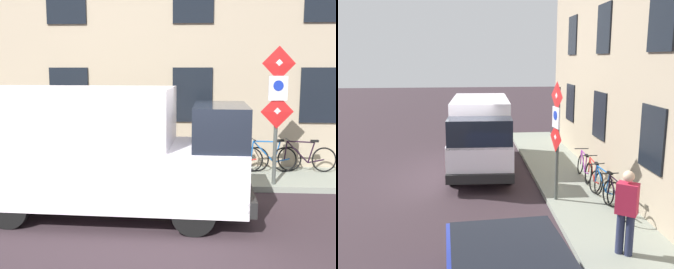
% 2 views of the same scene
% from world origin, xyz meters
% --- Properties ---
extents(ground_plane, '(80.00, 80.00, 0.00)m').
position_xyz_m(ground_plane, '(0.00, 0.00, 0.00)').
color(ground_plane, '#32262B').
extents(sidewalk_slab, '(2.10, 14.65, 0.14)m').
position_xyz_m(sidewalk_slab, '(3.59, 0.00, 0.07)').
color(sidewalk_slab, gray).
rests_on(sidewalk_slab, ground_plane).
extents(building_facade, '(0.75, 12.65, 6.71)m').
position_xyz_m(building_facade, '(4.99, 0.00, 3.36)').
color(building_facade, tan).
rests_on(building_facade, ground_plane).
extents(sign_post_stacked, '(0.18, 0.56, 3.11)m').
position_xyz_m(sign_post_stacked, '(2.74, -1.97, 2.15)').
color(sign_post_stacked, '#474C47').
rests_on(sign_post_stacked, sidewalk_slab).
extents(delivery_van, '(2.20, 5.40, 2.50)m').
position_xyz_m(delivery_van, '(0.84, 1.65, 1.33)').
color(delivery_van, white).
rests_on(delivery_van, ground_plane).
extents(bicycle_black, '(0.46, 1.71, 0.89)m').
position_xyz_m(bicycle_black, '(4.09, -2.98, 0.51)').
color(bicycle_black, black).
rests_on(bicycle_black, sidewalk_slab).
extents(bicycle_blue, '(0.49, 1.72, 0.89)m').
position_xyz_m(bicycle_blue, '(4.09, -2.09, 0.51)').
color(bicycle_blue, black).
rests_on(bicycle_blue, sidewalk_slab).
extents(bicycle_red, '(0.46, 1.71, 0.89)m').
position_xyz_m(bicycle_red, '(4.09, -1.20, 0.51)').
color(bicycle_red, black).
rests_on(bicycle_red, sidewalk_slab).
extents(bicycle_purple, '(0.46, 1.71, 0.89)m').
position_xyz_m(bicycle_purple, '(4.09, -0.31, 0.51)').
color(bicycle_purple, black).
rests_on(bicycle_purple, sidewalk_slab).
extents(pedestrian, '(0.48, 0.45, 1.72)m').
position_xyz_m(pedestrian, '(3.45, -4.94, 1.07)').
color(pedestrian, '#262B47').
rests_on(pedestrian, sidewalk_slab).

